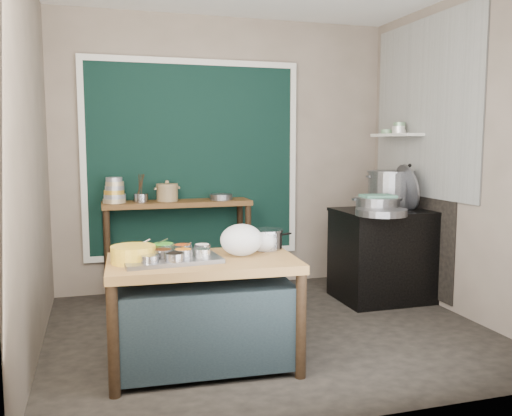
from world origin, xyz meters
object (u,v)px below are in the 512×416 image
object	(u,v)px
back_counter	(178,248)
yellow_basin	(133,254)
condiment_tray	(170,258)
prep_table	(204,313)
utensil_cup	(141,198)
stove_block	(384,256)
stock_pot	(390,189)
steamer	(378,205)
saucepan	(265,239)
ceramic_crock	(167,193)

from	to	relation	value
back_counter	yellow_basin	distance (m)	1.93
condiment_tray	prep_table	bearing A→B (deg)	-5.17
back_counter	utensil_cup	world-z (taller)	utensil_cup
stove_block	utensil_cup	world-z (taller)	utensil_cup
prep_table	stock_pot	size ratio (longest dim) A/B	2.67
back_counter	steamer	bearing A→B (deg)	-26.73
back_counter	saucepan	bearing A→B (deg)	-76.05
condiment_tray	saucepan	xyz separation A→B (m)	(0.72, 0.19, 0.06)
stove_block	ceramic_crock	bearing A→B (deg)	159.87
ceramic_crock	steamer	xyz separation A→B (m)	(1.83, -0.88, -0.08)
yellow_basin	saucepan	xyz separation A→B (m)	(0.96, 0.19, 0.02)
condiment_tray	saucepan	distance (m)	0.75
condiment_tray	yellow_basin	bearing A→B (deg)	-179.71
yellow_basin	stock_pot	bearing A→B (deg)	25.69
stock_pot	steamer	bearing A→B (deg)	-135.15
condiment_tray	yellow_basin	distance (m)	0.24
utensil_cup	ceramic_crock	world-z (taller)	ceramic_crock
prep_table	condiment_tray	world-z (taller)	condiment_tray
back_counter	utensil_cup	distance (m)	0.63
stock_pot	utensil_cup	bearing A→B (deg)	166.86
condiment_tray	ceramic_crock	xyz separation A→B (m)	(0.22, 1.82, 0.26)
utensil_cup	steamer	xyz separation A→B (m)	(2.09, -0.86, -0.04)
yellow_basin	steamer	bearing A→B (deg)	22.42
back_counter	steamer	xyz separation A→B (m)	(1.73, -0.87, 0.48)
utensil_cup	condiment_tray	bearing A→B (deg)	-88.81
stove_block	steamer	world-z (taller)	steamer
stock_pot	steamer	distance (m)	0.44
stove_block	ceramic_crock	distance (m)	2.21
back_counter	stove_block	xyz separation A→B (m)	(1.90, -0.73, -0.05)
utensil_cup	steamer	bearing A→B (deg)	-22.41
prep_table	condiment_tray	bearing A→B (deg)	177.89
back_counter	steamer	distance (m)	2.00
condiment_tray	yellow_basin	size ratio (longest dim) A/B	2.17
ceramic_crock	steamer	distance (m)	2.03
back_counter	condiment_tray	size ratio (longest dim) A/B	2.33
stock_pot	back_counter	bearing A→B (deg)	164.35
ceramic_crock	stock_pot	world-z (taller)	stock_pot
back_counter	utensil_cup	bearing A→B (deg)	-177.98
prep_table	condiment_tray	xyz separation A→B (m)	(-0.22, 0.02, 0.39)
condiment_tray	saucepan	bearing A→B (deg)	14.88
saucepan	utensil_cup	bearing A→B (deg)	90.44
condiment_tray	utensil_cup	distance (m)	1.82
prep_table	back_counter	size ratio (longest dim) A/B	0.86
saucepan	stove_block	bearing A→B (deg)	6.12
utensil_cup	steamer	size ratio (longest dim) A/B	0.32
prep_table	stock_pot	world-z (taller)	stock_pot
condiment_tray	back_counter	bearing A→B (deg)	80.12
prep_table	ceramic_crock	world-z (taller)	ceramic_crock
stove_block	condiment_tray	xyz separation A→B (m)	(-2.22, -1.08, 0.34)
stove_block	ceramic_crock	world-z (taller)	ceramic_crock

